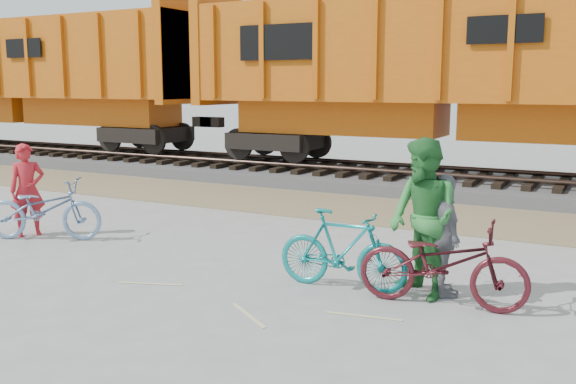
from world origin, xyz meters
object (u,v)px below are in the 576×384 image
Objects in this scene: hopper_car_center at (455,71)px; bicycle_maroon at (443,263)px; person_solo at (27,190)px; hopper_car_left at (34,75)px; bicycle_teal at (342,250)px; person_woman at (444,236)px; person_man at (423,219)px; bicycle_blue at (44,209)px.

hopper_car_center is 9.39m from bicycle_maroon.
bicycle_maroon is 1.24× the size of person_solo.
bicycle_maroon is 7.48m from person_solo.
hopper_car_left is 7.96× the size of bicycle_teal.
hopper_car_left reaches higher than bicycle_maroon.
person_woman is at bearing -56.93° from person_solo.
hopper_car_center is 8.98m from person_man.
person_man is at bearing -27.09° from hopper_car_left.
hopper_car_left is at bearing 29.16° from person_woman.
bicycle_blue is at bearing -119.40° from hopper_car_center.
bicycle_teal is at bearing -115.34° from bicycle_blue.
person_man is 1.29× the size of person_woman.
bicycle_blue is 1.24× the size of person_solo.
hopper_car_left is at bearing 80.20° from person_solo.
bicycle_maroon is (17.09, -8.81, -2.47)m from hopper_car_left.
person_solo is 7.37m from person_woman.
person_woman is (1.22, 0.36, 0.25)m from bicycle_teal.
bicycle_blue is at bearing -40.58° from hopper_car_left.
bicycle_teal is (5.65, -0.11, -0.01)m from bicycle_blue.
bicycle_blue is at bearing 57.60° from person_woman.
hopper_car_center reaches higher than bicycle_teal.
bicycle_maroon is 0.62m from person_man.
bicycle_maroon is 1.30× the size of person_woman.
person_solo is (-0.50, 0.10, 0.29)m from bicycle_blue.
hopper_car_left is 8.97× the size of person_woman.
hopper_car_left reaches higher than person_man.
bicycle_blue is at bearing -139.70° from person_man.
person_solo is at bearing 56.68° from person_woman.
person_woman reaches higher than bicycle_blue.
person_man is at bearing -113.45° from bicycle_blue.
hopper_car_left is 6.89× the size of bicycle_blue.
person_man reaches higher than bicycle_teal.
bicycle_maroon is at bearing -115.43° from bicycle_blue.
hopper_car_left is 18.21m from bicycle_teal.
bicycle_maroon is 0.48m from person_woman.
person_man is (6.65, 0.09, 0.47)m from bicycle_blue.
hopper_car_left is at bearing 180.00° from hopper_car_center.
hopper_car_left is at bearing 25.21° from bicycle_blue.
bicycle_teal is at bearing -60.08° from person_solo.
hopper_car_center is at bearing 7.31° from bicycle_maroon.
hopper_car_left is 19.09m from person_woman.
person_solo is at bearing 82.06° from bicycle_maroon.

